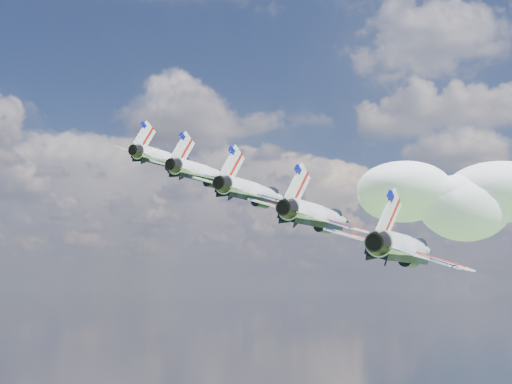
# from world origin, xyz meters

# --- Properties ---
(cloud_far) EXTENTS (65.09, 51.14, 25.57)m
(cloud_far) POSITION_xyz_m (67.23, 234.04, 184.87)
(cloud_far) COLOR white
(jet_0) EXTENTS (17.58, 20.06, 8.10)m
(jet_0) POSITION_xyz_m (-2.70, 19.43, 165.97)
(jet_0) COLOR white
(jet_1) EXTENTS (17.58, 20.06, 8.10)m
(jet_1) POSITION_xyz_m (4.67, 10.06, 162.27)
(jet_1) COLOR silver
(jet_2) EXTENTS (17.58, 20.06, 8.10)m
(jet_2) POSITION_xyz_m (12.03, 0.69, 158.57)
(jet_2) COLOR white
(jet_3) EXTENTS (17.58, 20.06, 8.10)m
(jet_3) POSITION_xyz_m (19.40, -8.68, 154.87)
(jet_3) COLOR white
(jet_4) EXTENTS (17.58, 20.06, 8.10)m
(jet_4) POSITION_xyz_m (26.76, -18.05, 151.17)
(jet_4) COLOR silver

